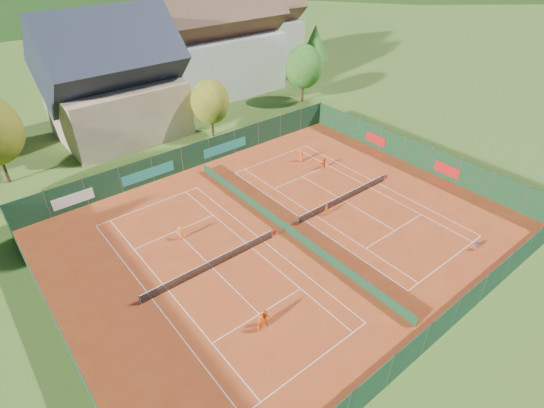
{
  "coord_description": "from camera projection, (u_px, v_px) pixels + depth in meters",
  "views": [
    {
      "loc": [
        -20.67,
        -23.54,
        24.33
      ],
      "look_at": [
        0.0,
        2.0,
        2.0
      ],
      "focal_mm": 28.0,
      "sensor_mm": 36.0,
      "label": 1
    }
  ],
  "objects": [
    {
      "name": "loose_ball_1",
      "position": [
        415.0,
        254.0,
        36.82
      ],
      "size": [
        0.07,
        0.07,
        0.07
      ],
      "primitive_type": "sphere",
      "color": "#CCD833",
      "rests_on": "ground"
    },
    {
      "name": "fence_east",
      "position": [
        416.0,
        154.0,
        49.17
      ],
      "size": [
        0.09,
        32.0,
        3.0
      ],
      "color": "#133419",
      "rests_on": "ground"
    },
    {
      "name": "fence_south",
      "position": [
        441.0,
        327.0,
        28.43
      ],
      "size": [
        40.0,
        0.04,
        3.0
      ],
      "color": "#153B25",
      "rests_on": "ground"
    },
    {
      "name": "player_left_near",
      "position": [
        260.0,
        324.0,
        29.64
      ],
      "size": [
        0.62,
        0.5,
        1.47
      ],
      "primitive_type": "imported",
      "rotation": [
        0.0,
        0.0,
        0.31
      ],
      "color": "#EF4F15",
      "rests_on": "ground"
    },
    {
      "name": "court_markings_right",
      "position": [
        344.0,
        201.0,
        43.72
      ],
      "size": [
        11.03,
        23.83,
        0.0
      ],
      "color": "white",
      "rests_on": "ground"
    },
    {
      "name": "mountain_backdrop",
      "position": [
        42.0,
        61.0,
        226.8
      ],
      "size": [
        820.0,
        530.0,
        242.0
      ],
      "color": "black",
      "rests_on": "ground"
    },
    {
      "name": "hotel_block_a",
      "position": [
        215.0,
        46.0,
        66.89
      ],
      "size": [
        21.6,
        11.0,
        17.25
      ],
      "color": "silver",
      "rests_on": "ground"
    },
    {
      "name": "ball_hopper",
      "position": [
        478.0,
        245.0,
        37.05
      ],
      "size": [
        0.34,
        0.34,
        0.8
      ],
      "color": "slate",
      "rests_on": "ground"
    },
    {
      "name": "fence_north",
      "position": [
        193.0,
        156.0,
        48.79
      ],
      "size": [
        40.0,
        0.1,
        3.0
      ],
      "color": "#12331D",
      "rests_on": "ground"
    },
    {
      "name": "clay_pad",
      "position": [
        285.0,
        231.0,
        39.56
      ],
      "size": [
        40.0,
        32.0,
        0.01
      ],
      "primitive_type": "cube",
      "color": "#A43A18",
      "rests_on": "ground"
    },
    {
      "name": "tennis_net_left",
      "position": [
        214.0,
        263.0,
        35.2
      ],
      "size": [
        13.3,
        0.1,
        1.02
      ],
      "color": "#59595B",
      "rests_on": "ground"
    },
    {
      "name": "player_right_far_a",
      "position": [
        302.0,
        156.0,
        50.41
      ],
      "size": [
        0.8,
        0.58,
        1.51
      ],
      "primitive_type": "imported",
      "rotation": [
        0.0,
        0.0,
        3.28
      ],
      "color": "#F65415",
      "rests_on": "ground"
    },
    {
      "name": "court_divider",
      "position": [
        286.0,
        227.0,
        39.28
      ],
      "size": [
        0.03,
        28.8,
        1.0
      ],
      "color": "#13361E",
      "rests_on": "ground"
    },
    {
      "name": "loose_ball_0",
      "position": [
        270.0,
        316.0,
        31.08
      ],
      "size": [
        0.07,
        0.07,
        0.07
      ],
      "primitive_type": "sphere",
      "color": "#CCD833",
      "rests_on": "ground"
    },
    {
      "name": "player_right_far_b",
      "position": [
        324.0,
        163.0,
        49.09
      ],
      "size": [
        1.33,
        0.6,
        1.39
      ],
      "primitive_type": "imported",
      "rotation": [
        0.0,
        0.0,
        3.29
      ],
      "color": "#E85014",
      "rests_on": "ground"
    },
    {
      "name": "player_right_near",
      "position": [
        326.0,
        210.0,
        41.31
      ],
      "size": [
        0.73,
        0.77,
        1.29
      ],
      "primitive_type": "imported",
      "rotation": [
        0.0,
        0.0,
        0.85
      ],
      "color": "#D45D12",
      "rests_on": "ground"
    },
    {
      "name": "hotel_block_b",
      "position": [
        256.0,
        30.0,
        79.74
      ],
      "size": [
        17.28,
        10.0,
        15.5
      ],
      "color": "silver",
      "rests_on": "ground"
    },
    {
      "name": "chalet",
      "position": [
        114.0,
        86.0,
        53.57
      ],
      "size": [
        16.2,
        12.0,
        16.0
      ],
      "color": "tan",
      "rests_on": "ground"
    },
    {
      "name": "tree_center",
      "position": [
        210.0,
        102.0,
        54.18
      ],
      "size": [
        5.01,
        5.01,
        7.6
      ],
      "color": "#452B18",
      "rests_on": "ground"
    },
    {
      "name": "tree_east_front",
      "position": [
        304.0,
        67.0,
        64.45
      ],
      "size": [
        5.72,
        5.72,
        8.69
      ],
      "color": "#463119",
      "rests_on": "ground"
    },
    {
      "name": "ground",
      "position": [
        285.0,
        231.0,
        39.58
      ],
      "size": [
        600.0,
        600.0,
        0.0
      ],
      "primitive_type": "plane",
      "color": "#38591C",
      "rests_on": "ground"
    },
    {
      "name": "court_markings_left",
      "position": [
        213.0,
        268.0,
        35.39
      ],
      "size": [
        11.03,
        23.83,
        0.0
      ],
      "color": "white",
      "rests_on": "ground"
    },
    {
      "name": "player_left_mid",
      "position": [
        266.0,
        318.0,
        29.99
      ],
      "size": [
        0.92,
        0.83,
        1.54
      ],
      "primitive_type": "imported",
      "rotation": [
        0.0,
        0.0,
        -0.41
      ],
      "color": "orange",
      "rests_on": "ground"
    },
    {
      "name": "player_left_far",
      "position": [
        180.0,
        233.0,
        38.23
      ],
      "size": [
        1.03,
        0.85,
        1.39
      ],
      "primitive_type": "imported",
      "rotation": [
        0.0,
        0.0,
        2.69
      ],
      "color": "orange",
      "rests_on": "ground"
    },
    {
      "name": "tennis_net_right",
      "position": [
        346.0,
        196.0,
        43.52
      ],
      "size": [
        13.3,
        0.1,
        1.02
      ],
      "color": "#59595B",
      "rests_on": "ground"
    },
    {
      "name": "tree_east_mid",
      "position": [
        315.0,
        42.0,
        74.42
      ],
      "size": [
        5.04,
        5.04,
        9.0
      ],
      "color": "#4B331A",
      "rests_on": "ground"
    },
    {
      "name": "tree_east_back",
      "position": [
        251.0,
        36.0,
        75.02
      ],
      "size": [
        7.15,
        7.15,
        10.86
      ],
      "color": "#4E351B",
      "rests_on": "ground"
    },
    {
      "name": "fence_west",
      "position": [
        58.0,
        329.0,
        28.31
      ],
      "size": [
        0.04,
        32.0,
        3.0
      ],
      "color": "#12331B",
      "rests_on": "ground"
    }
  ]
}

